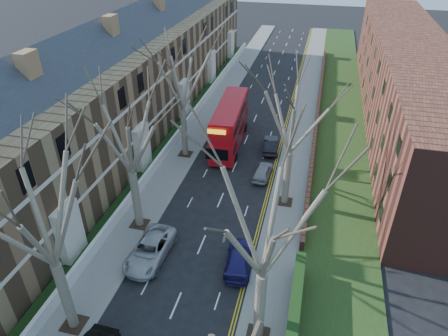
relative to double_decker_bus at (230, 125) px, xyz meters
The scene contains 16 objects.
pavement_left 8.90m from the double_decker_bus, 120.48° to the left, with size 3.00×102.00×0.12m, color slate.
pavement_right 10.88m from the double_decker_bus, 44.18° to the left, with size 3.00×102.00×0.12m, color slate.
terrace_left 12.44m from the double_decker_bus, behind, with size 9.70×78.00×13.60m.
flats_right 22.41m from the double_decker_bus, 30.88° to the left, with size 13.97×54.00×10.00m.
front_wall_left 6.28m from the double_decker_bus, behind, with size 0.30×78.00×1.00m.
grass_verge_right 14.39m from the double_decker_bus, 31.44° to the left, with size 6.00×102.00×0.06m.
tree_left_mid 26.89m from the double_decker_bus, 99.03° to the right, with size 10.50×10.50×14.71m.
tree_left_far 17.52m from the double_decker_bus, 104.63° to the right, with size 10.15×10.15×14.22m.
tree_left_dist 9.03m from the double_decker_bus, 138.63° to the right, with size 10.50×10.50×14.71m.
tree_right_mid 25.73m from the double_decker_bus, 72.73° to the right, with size 10.50×10.50×14.71m.
tree_right_far 13.90m from the double_decker_bus, 52.57° to the right, with size 10.15×10.15×14.22m.
double_decker_bus is the anchor object (origin of this frame).
car_left_far 18.99m from the double_decker_bus, 95.16° to the right, with size 2.53×5.49×1.52m, color #ADADB2.
car_right_near 18.75m from the double_decker_bus, 74.58° to the right, with size 1.91×4.69×1.36m, color navy.
car_right_mid 7.72m from the double_decker_bus, 50.93° to the right, with size 1.54×3.83×1.31m, color gray.
car_right_far 5.02m from the double_decker_bus, ahead, with size 1.50×4.30×1.42m, color black.
Camera 1 is at (7.35, -7.27, 21.92)m, focal length 32.00 mm.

